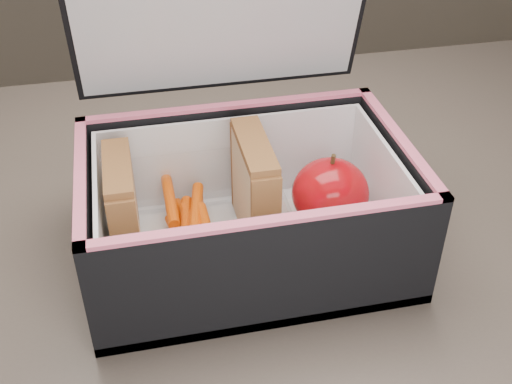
{
  "coord_description": "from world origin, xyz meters",
  "views": [
    {
      "loc": [
        -0.12,
        -0.47,
        1.16
      ],
      "look_at": [
        -0.02,
        -0.01,
        0.81
      ],
      "focal_mm": 45.0,
      "sensor_mm": 36.0,
      "label": 1
    }
  ],
  "objects": [
    {
      "name": "kitchen_table",
      "position": [
        0.0,
        0.0,
        0.66
      ],
      "size": [
        1.2,
        0.8,
        0.75
      ],
      "color": "brown",
      "rests_on": "ground"
    },
    {
      "name": "lunch_bag",
      "position": [
        -0.03,
        -0.01,
        0.81
      ],
      "size": [
        0.29,
        0.24,
        0.29
      ],
      "color": "black",
      "rests_on": "kitchen_table"
    },
    {
      "name": "plastic_tub",
      "position": [
        -0.08,
        -0.0,
        0.8
      ],
      "size": [
        0.16,
        0.11,
        0.07
      ],
      "primitive_type": null,
      "color": "white",
      "rests_on": "lunch_bag"
    },
    {
      "name": "sandwich_left",
      "position": [
        -0.14,
        -0.0,
        0.81
      ],
      "size": [
        0.02,
        0.08,
        0.1
      ],
      "color": "tan",
      "rests_on": "plastic_tub"
    },
    {
      "name": "sandwich_right",
      "position": [
        -0.03,
        -0.0,
        0.82
      ],
      "size": [
        0.03,
        0.09,
        0.1
      ],
      "color": "tan",
      "rests_on": "plastic_tub"
    },
    {
      "name": "carrot_sticks",
      "position": [
        -0.09,
        -0.01,
        0.78
      ],
      "size": [
        0.04,
        0.15,
        0.03
      ],
      "color": "#CE3C00",
      "rests_on": "plastic_tub"
    },
    {
      "name": "paper_napkin",
      "position": [
        0.04,
        -0.01,
        0.77
      ],
      "size": [
        0.09,
        0.09,
        0.01
      ],
      "primitive_type": "cube",
      "rotation": [
        0.0,
        0.0,
        0.15
      ],
      "color": "white",
      "rests_on": "lunch_bag"
    },
    {
      "name": "red_apple",
      "position": [
        0.05,
        -0.01,
        0.81
      ],
      "size": [
        0.08,
        0.08,
        0.08
      ],
      "rotation": [
        0.0,
        0.0,
        -0.08
      ],
      "color": "#970F0C",
      "rests_on": "paper_napkin"
    }
  ]
}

